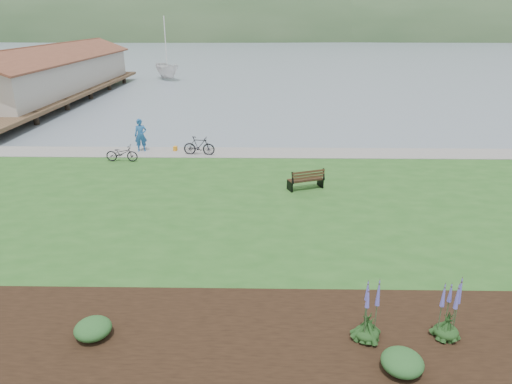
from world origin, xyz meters
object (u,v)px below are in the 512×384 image
bicycle_a (122,153)px  sailboat (168,80)px  person (140,133)px  park_bench (306,179)px

bicycle_a → sailboat: size_ratio=0.07×
bicycle_a → sailboat: sailboat is taller
person → bicycle_a: person is taller
park_bench → sailboat: size_ratio=0.07×
park_bench → person: (-9.30, 6.28, 0.65)m
person → park_bench: bearing=-44.6°
bicycle_a → sailboat: (-5.16, 38.57, -0.86)m
park_bench → bicycle_a: size_ratio=0.99×
person → sailboat: bearing=88.4°
person → sailboat: sailboat is taller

